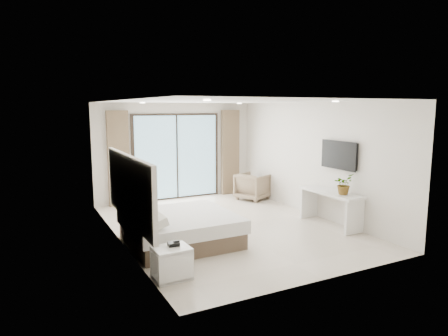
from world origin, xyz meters
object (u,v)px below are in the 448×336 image
at_px(nightstand, 172,263).
at_px(bed, 180,228).
at_px(console_desk, 330,200).
at_px(armchair, 253,185).

bearing_deg(nightstand, bed, 63.30).
xyz_separation_m(nightstand, console_desk, (4.04, 1.05, 0.32)).
height_order(bed, nightstand, bed).
xyz_separation_m(bed, nightstand, (-0.69, -1.46, -0.05)).
distance_m(console_desk, armchair, 2.95).
relative_size(bed, console_desk, 1.25).
bearing_deg(bed, armchair, 38.59).
relative_size(console_desk, armchair, 1.96).
distance_m(nightstand, console_desk, 4.19).
height_order(bed, armchair, armchair).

